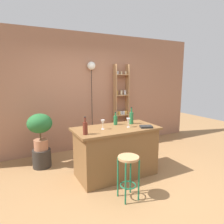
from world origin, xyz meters
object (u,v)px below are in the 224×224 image
bar_stool (128,168)px  bottle_olive_oil (85,128)px  plant_stool (42,158)px  wine_glass_center (103,123)px  cookbook (146,127)px  pendant_globe_light (91,67)px  bottle_soda_blue (131,118)px  potted_plant (40,127)px  spice_shelf (121,106)px  bottle_sauce_amber (115,120)px  wine_glass_left (128,121)px

bar_stool → bottle_olive_oil: (-0.44, 0.58, 0.52)m
plant_stool → wine_glass_center: size_ratio=2.19×
cookbook → pendant_globe_light: size_ratio=0.10×
bar_stool → bottle_soda_blue: bottle_soda_blue is taller
cookbook → potted_plant: bearing=165.1°
spice_shelf → potted_plant: (-2.11, -0.54, -0.20)m
spice_shelf → wine_glass_center: (-1.21, -1.48, -0.02)m
bottle_sauce_amber → bottle_olive_oil: 0.81m
potted_plant → plant_stool: bearing=0.0°
plant_stool → bottle_sauce_amber: size_ratio=1.48×
spice_shelf → bottle_olive_oil: bearing=-133.8°
spice_shelf → bottle_soda_blue: spice_shelf is taller
plant_stool → bottle_sauce_amber: bearing=-30.9°
wine_glass_left → wine_glass_center: size_ratio=1.00×
bottle_olive_oil → wine_glass_left: bearing=6.3°
bottle_soda_blue → bottle_olive_oil: bottle_soda_blue is taller
bottle_soda_blue → wine_glass_left: 0.27m
potted_plant → bottle_sauce_amber: (1.26, -0.75, 0.16)m
bottle_sauce_amber → wine_glass_left: size_ratio=1.48×
plant_stool → pendant_globe_light: bearing=24.1°
bottle_soda_blue → wine_glass_left: bearing=-134.1°
bar_stool → plant_stool: (-0.96, 1.69, -0.30)m
bottle_olive_oil → wine_glass_left: (0.84, 0.09, 0.01)m
wine_glass_left → cookbook: size_ratio=0.78×
potted_plant → bottle_sauce_amber: 1.47m
potted_plant → pendant_globe_light: pendant_globe_light is taller
wine_glass_center → cookbook: wine_glass_center is taller
plant_stool → cookbook: size_ratio=1.71×
spice_shelf → wine_glass_left: spice_shelf is taller
bar_stool → cookbook: cookbook is taller
bottle_sauce_amber → bottle_olive_oil: size_ratio=0.85×
bottle_olive_oil → wine_glass_left: 0.85m
bottle_olive_oil → spice_shelf: bearing=46.2°
bottle_sauce_amber → wine_glass_left: (0.11, -0.27, 0.03)m
spice_shelf → bottle_olive_oil: (-1.59, -1.65, -0.03)m
wine_glass_left → wine_glass_center: 0.47m
bottle_sauce_amber → wine_glass_center: 0.40m
potted_plant → bottle_sauce_amber: bearing=-30.9°
bottle_soda_blue → wine_glass_left: size_ratio=1.96×
bar_stool → spice_shelf: spice_shelf is taller
bottle_sauce_amber → pendant_globe_light: pendant_globe_light is taller
bottle_sauce_amber → pendant_globe_light: (0.06, 1.34, 1.02)m
bottle_sauce_amber → bottle_soda_blue: bearing=-14.2°
bar_stool → bottle_olive_oil: bearing=126.9°
potted_plant → bottle_olive_oil: size_ratio=2.53×
potted_plant → bottle_olive_oil: bottle_olive_oil is taller
bottle_soda_blue → bottle_olive_oil: size_ratio=1.13×
wine_glass_center → pendant_globe_light: 1.87m
potted_plant → bottle_soda_blue: bottle_soda_blue is taller
wine_glass_center → pendant_globe_light: pendant_globe_light is taller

